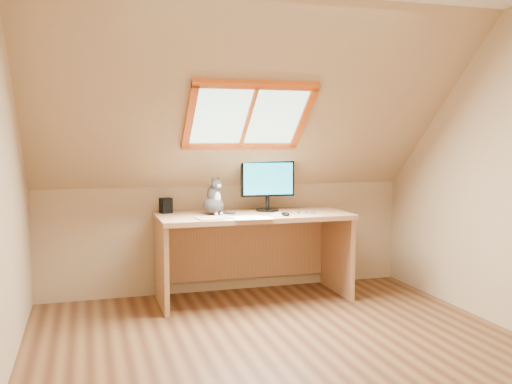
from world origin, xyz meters
name	(u,v)px	position (x,y,z in m)	size (l,w,h in m)	color
ground	(291,356)	(0.00, 0.00, 0.00)	(3.50, 3.50, 0.00)	brown
room_shell	(298,140)	(0.00, -0.09, 1.43)	(3.52, 3.52, 2.41)	tan
desk	(251,238)	(0.14, 1.45, 0.54)	(1.70, 0.74, 0.78)	tan
monitor	(268,182)	(0.32, 1.51, 1.04)	(0.50, 0.21, 0.46)	black
cat	(214,201)	(-0.21, 1.43, 0.90)	(0.25, 0.27, 0.34)	#3E3937
desk_speaker	(166,206)	(-0.60, 1.63, 0.84)	(0.09, 0.09, 0.14)	black
graphics_tablet	(214,218)	(-0.27, 1.14, 0.78)	(0.29, 0.20, 0.01)	#B2B2B7
mouse	(285,214)	(0.37, 1.15, 0.79)	(0.06, 0.10, 0.03)	black
papers	(247,218)	(0.01, 1.12, 0.78)	(0.35, 0.30, 0.01)	white
cables	(293,213)	(0.47, 1.26, 0.78)	(0.51, 0.26, 0.01)	silver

